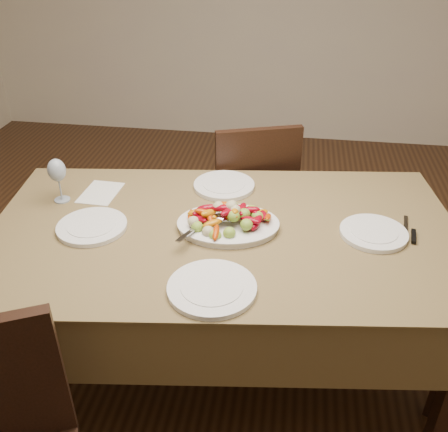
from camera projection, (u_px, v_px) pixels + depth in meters
floor at (195, 393)px, 2.20m from camera, size 6.00×6.00×0.00m
dining_table at (224, 303)px, 2.14m from camera, size 1.96×1.26×0.76m
chair_far at (248, 198)px, 2.73m from camera, size 0.53×0.53×0.95m
serving_platter at (228, 226)px, 1.94m from camera, size 0.42×0.33×0.02m
roasted_vegetables at (228, 214)px, 1.91m from camera, size 0.34×0.25×0.09m
serving_spoon at (211, 223)px, 1.89m from camera, size 0.28×0.15×0.03m
plate_left at (92, 227)px, 1.94m from camera, size 0.27×0.27×0.02m
plate_right at (373, 233)px, 1.91m from camera, size 0.26×0.26×0.02m
plate_far at (224, 186)px, 2.23m from camera, size 0.27×0.27×0.02m
plate_near at (212, 288)px, 1.63m from camera, size 0.29×0.29×0.02m
wine_glass at (58, 179)px, 2.09m from camera, size 0.08×0.08×0.20m
menu_card at (101, 193)px, 2.19m from camera, size 0.16×0.22×0.00m
table_knife at (410, 231)px, 1.93m from camera, size 0.05×0.20×0.01m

